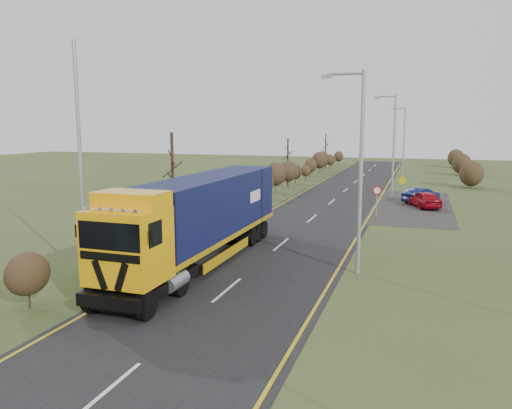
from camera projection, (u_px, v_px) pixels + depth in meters
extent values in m
plane|color=#3A451D|center=(259.00, 264.00, 23.42)|extent=(160.00, 160.00, 0.00)
cube|color=black|center=(306.00, 224.00, 32.79)|extent=(8.00, 120.00, 0.02)
cube|color=#282624|center=(412.00, 206.00, 40.14)|extent=(6.00, 18.00, 0.02)
cube|color=gold|center=(252.00, 220.00, 33.93)|extent=(0.12, 116.00, 0.01)
cube|color=gold|center=(363.00, 227.00, 31.64)|extent=(0.12, 116.00, 0.01)
cube|color=silver|center=(106.00, 391.00, 12.16)|extent=(0.12, 3.00, 0.01)
cube|color=silver|center=(227.00, 290.00, 19.66)|extent=(0.12, 3.00, 0.01)
cube|color=silver|center=(281.00, 244.00, 27.16)|extent=(0.12, 3.00, 0.01)
cube|color=silver|center=(312.00, 218.00, 34.66)|extent=(0.12, 3.00, 0.01)
cube|color=silver|center=(332.00, 202.00, 42.16)|extent=(0.12, 3.00, 0.01)
cube|color=silver|center=(346.00, 190.00, 49.66)|extent=(0.12, 3.00, 0.01)
cube|color=silver|center=(356.00, 182.00, 57.16)|extent=(0.12, 3.00, 0.01)
cube|color=silver|center=(364.00, 175.00, 64.65)|extent=(0.12, 3.00, 0.01)
cube|color=silver|center=(370.00, 170.00, 72.15)|extent=(0.12, 3.00, 0.01)
cube|color=silver|center=(375.00, 166.00, 79.65)|extent=(0.12, 3.00, 0.01)
ellipsoid|color=#301F15|center=(28.00, 274.00, 17.57)|extent=(1.34, 1.74, 1.54)
ellipsoid|color=#301F15|center=(96.00, 250.00, 21.36)|extent=(1.21, 1.57, 1.39)
ellipsoid|color=#301F15|center=(145.00, 225.00, 25.05)|extent=(1.58, 2.06, 1.82)
ellipsoid|color=#301F15|center=(181.00, 206.00, 28.73)|extent=(1.96, 2.55, 2.25)
ellipsoid|color=#301F15|center=(209.00, 198.00, 32.52)|extent=(1.83, 2.38, 2.10)
ellipsoid|color=#301F15|center=(232.00, 197.00, 36.31)|extent=(1.37, 1.78, 1.57)
ellipsoid|color=#301F15|center=(249.00, 192.00, 40.12)|extent=(1.20, 1.56, 1.38)
ellipsoid|color=#301F15|center=(265.00, 182.00, 43.77)|extent=(1.55, 2.02, 1.78)
ellipsoid|color=#301F15|center=(276.00, 174.00, 47.52)|extent=(1.95, 2.53, 2.24)
ellipsoid|color=#301F15|center=(288.00, 171.00, 51.22)|extent=(1.85, 2.41, 2.13)
ellipsoid|color=#301F15|center=(296.00, 172.00, 55.10)|extent=(1.40, 1.81, 1.61)
ellipsoid|color=#301F15|center=(306.00, 171.00, 58.81)|extent=(1.19, 1.55, 1.37)
ellipsoid|color=#301F15|center=(311.00, 165.00, 62.59)|extent=(1.52, 1.97, 1.75)
ellipsoid|color=#301F15|center=(319.00, 160.00, 66.19)|extent=(1.93, 2.51, 2.22)
ellipsoid|color=#301F15|center=(323.00, 159.00, 70.05)|extent=(1.88, 2.44, 2.16)
ellipsoid|color=#301F15|center=(330.00, 160.00, 73.75)|extent=(1.43, 1.85, 1.64)
ellipsoid|color=#301F15|center=(332.00, 160.00, 77.65)|extent=(1.19, 1.55, 1.37)
ellipsoid|color=#301F15|center=(339.00, 156.00, 81.24)|extent=(1.49, 1.93, 1.71)
cylinder|color=#322119|center=(173.00, 185.00, 28.71)|extent=(0.18, 0.18, 6.05)
cylinder|color=#322119|center=(288.00, 162.00, 53.16)|extent=(0.18, 0.18, 5.06)
cylinder|color=#322119|center=(326.00, 151.00, 73.77)|extent=(0.18, 0.18, 5.15)
cube|color=black|center=(143.00, 283.00, 18.38)|extent=(2.40, 4.57, 0.45)
cube|color=#F9A80A|center=(128.00, 245.00, 17.29)|extent=(2.49, 2.19, 2.57)
cube|color=black|center=(113.00, 304.00, 16.59)|extent=(2.48, 0.13, 0.54)
cube|color=black|center=(100.00, 275.00, 16.51)|extent=(0.60, 0.02, 1.06)
cube|color=black|center=(121.00, 277.00, 16.25)|extent=(0.60, 0.02, 1.06)
cube|color=black|center=(109.00, 236.00, 16.20)|extent=(2.33, 0.07, 0.94)
cube|color=black|center=(109.00, 257.00, 16.28)|extent=(2.28, 0.04, 0.28)
cube|color=#F9A80A|center=(132.00, 199.00, 17.36)|extent=(2.48, 1.40, 0.55)
cylinder|color=silver|center=(112.00, 210.00, 16.28)|extent=(2.18, 0.07, 0.06)
cube|color=black|center=(77.00, 231.00, 16.84)|extent=(0.08, 0.12, 0.45)
cube|color=black|center=(151.00, 236.00, 15.96)|extent=(0.08, 0.12, 0.45)
cylinder|color=gray|center=(122.00, 276.00, 19.10)|extent=(0.56, 1.29, 0.55)
cylinder|color=gray|center=(176.00, 281.00, 18.39)|extent=(0.56, 1.29, 0.55)
cube|color=#C6960D|center=(212.00, 233.00, 24.33)|extent=(2.54, 12.48, 0.24)
cube|color=black|center=(212.00, 203.00, 24.09)|extent=(2.52, 12.09, 2.72)
cube|color=#0E0E3C|center=(252.00, 189.00, 29.77)|extent=(2.45, 0.07, 2.72)
cube|color=#0E0E3C|center=(147.00, 228.00, 18.41)|extent=(2.45, 0.07, 2.72)
cube|color=black|center=(239.00, 230.00, 27.94)|extent=(2.29, 3.57, 0.35)
cube|color=#C6960D|center=(181.00, 250.00, 23.88)|extent=(0.08, 5.44, 0.45)
cube|color=#C6960D|center=(228.00, 254.00, 23.13)|extent=(0.08, 5.44, 0.45)
cylinder|color=black|center=(93.00, 298.00, 17.25)|extent=(0.32, 1.03, 1.03)
cylinder|color=black|center=(146.00, 305.00, 16.60)|extent=(0.32, 1.03, 1.03)
cylinder|color=black|center=(132.00, 278.00, 19.56)|extent=(0.32, 1.03, 1.03)
cylinder|color=black|center=(180.00, 283.00, 18.92)|extent=(0.32, 1.03, 1.03)
cylinder|color=black|center=(216.00, 234.00, 27.45)|extent=(0.32, 1.03, 1.03)
cylinder|color=black|center=(251.00, 237.00, 26.80)|extent=(0.32, 1.03, 1.03)
cylinder|color=black|center=(222.00, 230.00, 28.38)|extent=(0.32, 1.03, 1.03)
cylinder|color=black|center=(257.00, 233.00, 27.73)|extent=(0.32, 1.03, 1.03)
cylinder|color=black|center=(229.00, 227.00, 29.31)|extent=(0.32, 1.03, 1.03)
cylinder|color=black|center=(262.00, 229.00, 28.66)|extent=(0.32, 1.03, 1.03)
imported|color=maroon|center=(424.00, 199.00, 39.23)|extent=(2.88, 4.15, 1.31)
imported|color=#0B133D|center=(421.00, 195.00, 41.71)|extent=(3.14, 3.96, 1.26)
cylinder|color=#9C9FA1|center=(361.00, 175.00, 21.22)|extent=(0.18, 0.18, 8.71)
cylinder|color=#9C9FA1|center=(345.00, 74.00, 20.79)|extent=(1.55, 0.12, 0.12)
cube|color=#9C9FA1|center=(327.00, 77.00, 21.05)|extent=(0.44, 0.17, 0.14)
cylinder|color=#9C9FA1|center=(394.00, 147.00, 43.42)|extent=(0.18, 0.18, 9.03)
cylinder|color=#9C9FA1|center=(386.00, 96.00, 42.98)|extent=(1.61, 0.12, 0.12)
cube|color=#9C9FA1|center=(377.00, 98.00, 43.25)|extent=(0.45, 0.18, 0.14)
cylinder|color=#9C9FA1|center=(404.00, 142.00, 63.61)|extent=(0.18, 0.18, 8.67)
cylinder|color=#9C9FA1|center=(399.00, 108.00, 63.18)|extent=(1.54, 0.12, 0.12)
cube|color=#9C9FA1|center=(393.00, 109.00, 63.44)|extent=(0.43, 0.17, 0.13)
cylinder|color=#9C9FA1|center=(80.00, 163.00, 20.53)|extent=(0.16, 0.16, 9.81)
cylinder|color=#9C9FA1|center=(377.00, 204.00, 34.94)|extent=(0.08, 0.08, 1.93)
cylinder|color=red|center=(377.00, 191.00, 34.75)|extent=(0.62, 0.04, 0.62)
cylinder|color=white|center=(377.00, 191.00, 34.74)|extent=(0.46, 0.02, 0.46)
cylinder|color=#9C9FA1|center=(402.00, 190.00, 43.69)|extent=(0.08, 0.08, 1.55)
cube|color=yellow|center=(402.00, 180.00, 43.50)|extent=(0.78, 0.04, 0.78)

